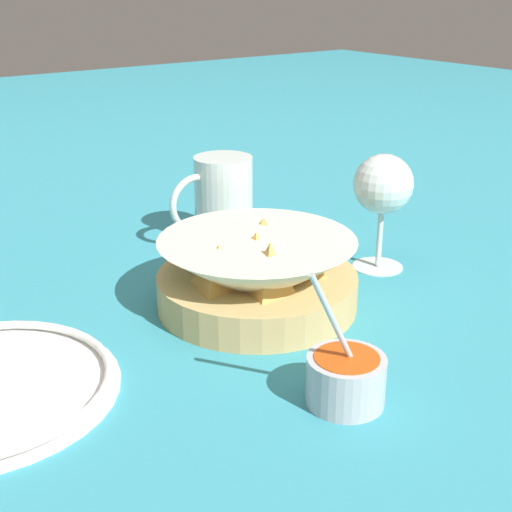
% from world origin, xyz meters
% --- Properties ---
extents(ground_plane, '(4.00, 4.00, 0.00)m').
position_xyz_m(ground_plane, '(0.00, 0.00, 0.00)').
color(ground_plane, teal).
extents(food_basket, '(0.22, 0.22, 0.09)m').
position_xyz_m(food_basket, '(-0.03, -0.00, 0.04)').
color(food_basket, tan).
rests_on(food_basket, ground_plane).
extents(sauce_cup, '(0.08, 0.07, 0.13)m').
position_xyz_m(sauce_cup, '(0.02, 0.20, 0.02)').
color(sauce_cup, '#B7B7BC').
rests_on(sauce_cup, ground_plane).
extents(wine_glass, '(0.07, 0.07, 0.14)m').
position_xyz_m(wine_glass, '(-0.21, 0.00, 0.10)').
color(wine_glass, silver).
rests_on(wine_glass, ground_plane).
extents(beer_mug, '(0.12, 0.08, 0.12)m').
position_xyz_m(beer_mug, '(-0.11, -0.20, 0.05)').
color(beer_mug, silver).
rests_on(beer_mug, ground_plane).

